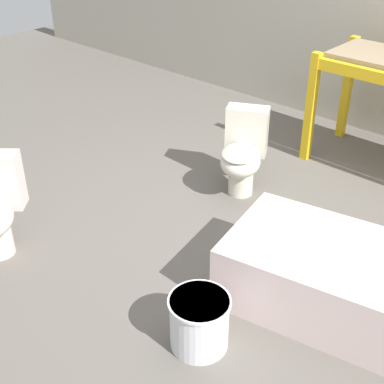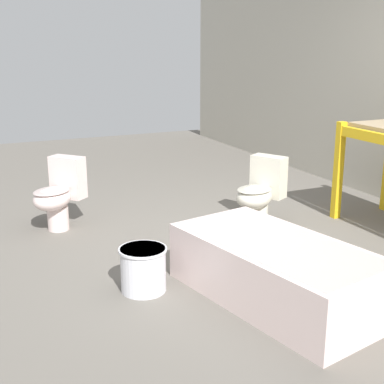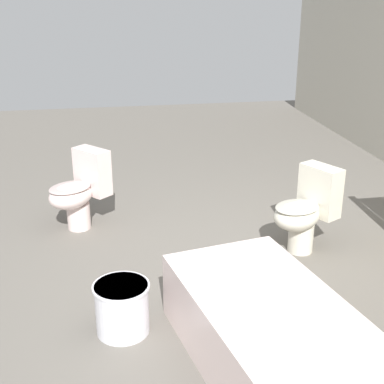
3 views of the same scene
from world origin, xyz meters
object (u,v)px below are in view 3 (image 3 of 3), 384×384
object	(u,v)px
bathtub_main	(274,334)
toilet_far	(79,190)
toilet_near	(305,210)
bucket_white	(122,307)

from	to	relation	value
bathtub_main	toilet_far	world-z (taller)	toilet_far
toilet_near	toilet_far	size ratio (longest dim) A/B	1.00
toilet_near	bucket_white	bearing A→B (deg)	-87.66
bathtub_main	toilet_near	distance (m)	1.47
toilet_near	bucket_white	world-z (taller)	toilet_near
bathtub_main	toilet_far	bearing A→B (deg)	-164.53
toilet_near	toilet_far	distance (m)	1.84
bathtub_main	toilet_near	xyz separation A→B (m)	(-1.30, 0.67, 0.10)
bathtub_main	toilet_near	size ratio (longest dim) A/B	2.41
toilet_far	bucket_white	xyz separation A→B (m)	(1.54, 0.26, -0.17)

